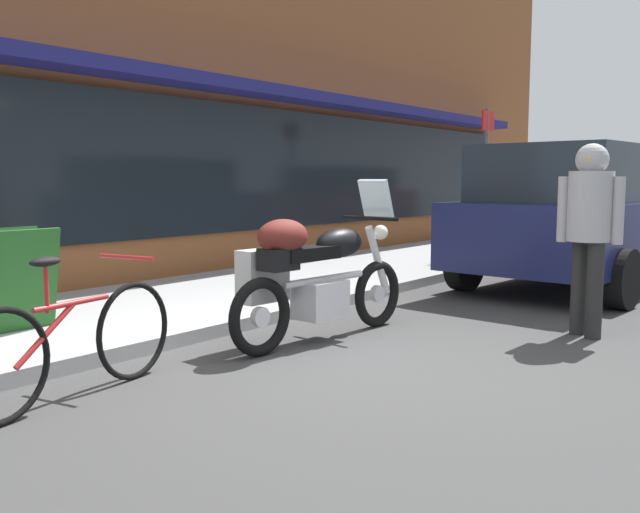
% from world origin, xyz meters
% --- Properties ---
extents(ground_plane, '(80.00, 80.00, 0.00)m').
position_xyz_m(ground_plane, '(0.00, 0.00, 0.00)').
color(ground_plane, '#3C3C3C').
extents(storefront_building, '(18.15, 0.90, 7.96)m').
position_xyz_m(storefront_building, '(5.08, 4.11, 3.89)').
color(storefront_building, brown).
rests_on(storefront_building, ground_plane).
extents(sidewalk_curb, '(30.00, 2.68, 0.12)m').
position_xyz_m(sidewalk_curb, '(9.00, 2.61, 0.06)').
color(sidewalk_curb, '#9B9B9B').
rests_on(sidewalk_curb, ground_plane).
extents(touring_motorcycle, '(2.14, 0.78, 1.39)m').
position_xyz_m(touring_motorcycle, '(0.40, 0.53, 0.60)').
color(touring_motorcycle, black).
rests_on(touring_motorcycle, ground_plane).
extents(parked_bicycle, '(1.73, 0.49, 0.93)m').
position_xyz_m(parked_bicycle, '(-1.76, 0.73, 0.38)').
color(parked_bicycle, black).
rests_on(parked_bicycle, ground_plane).
extents(parked_minivan, '(4.69, 2.45, 1.80)m').
position_xyz_m(parked_minivan, '(5.11, -0.35, 0.95)').
color(parked_minivan, '#191E4C').
rests_on(parked_minivan, ground_plane).
extents(pedestrian_walking, '(0.40, 0.56, 1.70)m').
position_xyz_m(pedestrian_walking, '(2.06, -1.27, 1.07)').
color(pedestrian_walking, black).
rests_on(pedestrian_walking, ground_plane).
extents(sandwich_board_sign, '(0.55, 0.40, 0.86)m').
position_xyz_m(sandwich_board_sign, '(-1.13, 2.46, 0.55)').
color(sandwich_board_sign, '#1E511E').
rests_on(sandwich_board_sign, sidewalk_curb).
extents(parking_sign_pole, '(0.44, 0.07, 2.44)m').
position_xyz_m(parking_sign_pole, '(6.69, 1.78, 1.56)').
color(parking_sign_pole, '#59595B').
rests_on(parking_sign_pole, sidewalk_curb).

